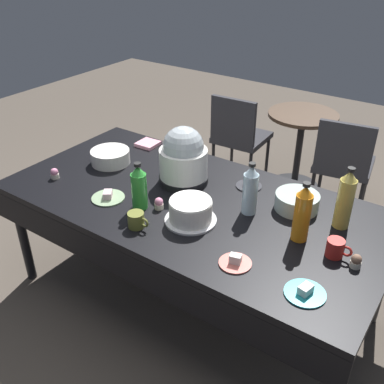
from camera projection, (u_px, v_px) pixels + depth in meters
ground at (192, 297)px, 2.92m from camera, size 9.00×9.00×0.00m
potluck_table at (192, 209)px, 2.57m from camera, size 2.20×1.10×0.75m
frosted_layer_cake at (191, 211)px, 2.32m from camera, size 0.28×0.28×0.13m
slow_cooker at (183, 158)px, 2.63m from camera, size 0.30×0.30×0.36m
glass_salad_bowl at (297, 202)px, 2.43m from camera, size 0.24×0.24×0.09m
ceramic_snack_bowl at (110, 157)px, 2.91m from camera, size 0.25×0.25×0.09m
dessert_plate_charcoal at (249, 185)px, 2.66m from camera, size 0.16×0.16×0.05m
dessert_plate_teal at (305, 292)px, 1.87m from camera, size 0.18×0.18×0.04m
dessert_plate_coral at (235, 262)px, 2.04m from camera, size 0.15×0.15×0.05m
dessert_plate_sage at (108, 197)px, 2.54m from camera, size 0.19×0.19×0.05m
cupcake_mint at (159, 204)px, 2.44m from camera, size 0.05×0.05×0.07m
cupcake_cocoa at (55, 174)px, 2.74m from camera, size 0.05×0.05×0.07m
cupcake_rose at (356, 261)px, 2.01m from camera, size 0.05×0.05×0.07m
soda_bottle_orange_juice at (303, 213)px, 2.14m from camera, size 0.08×0.08×0.32m
soda_bottle_water at (250, 190)px, 2.35m from camera, size 0.08×0.08×0.30m
soda_bottle_lime_soda at (139, 187)px, 2.40m from camera, size 0.09×0.09×0.27m
soda_bottle_ginger_ale at (345, 200)px, 2.23m from camera, size 0.08×0.08×0.34m
coffee_mug_olive at (136, 220)px, 2.28m from camera, size 0.13×0.09×0.08m
coffee_mug_red at (336, 248)px, 2.08m from camera, size 0.12×0.08×0.09m
paper_napkin_stack at (148, 144)px, 3.16m from camera, size 0.14×0.14×0.02m
maroon_chair_left at (238, 133)px, 4.01m from camera, size 0.46×0.46×0.85m
maroon_chair_right at (343, 161)px, 3.54m from camera, size 0.50×0.50×0.85m
round_cafe_table at (300, 137)px, 3.92m from camera, size 0.60×0.60×0.72m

